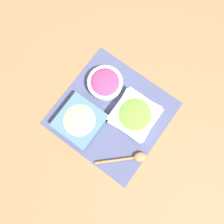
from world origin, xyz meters
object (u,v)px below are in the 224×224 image
(lettuce_bowl, at_px, (135,115))
(onion_bowl, at_px, (105,83))
(cucumber_bowl, at_px, (80,121))
(wooden_spoon, at_px, (132,158))

(lettuce_bowl, height_order, onion_bowl, lettuce_bowl)
(cucumber_bowl, distance_m, onion_bowl, 0.21)
(onion_bowl, bearing_deg, wooden_spoon, 145.75)
(lettuce_bowl, height_order, cucumber_bowl, lettuce_bowl)
(cucumber_bowl, relative_size, wooden_spoon, 1.03)
(cucumber_bowl, bearing_deg, wooden_spoon, -178.79)
(onion_bowl, xyz_separation_m, wooden_spoon, (-0.29, 0.20, -0.02))
(lettuce_bowl, distance_m, wooden_spoon, 0.19)
(cucumber_bowl, bearing_deg, onion_bowl, -85.76)
(onion_bowl, distance_m, wooden_spoon, 0.35)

